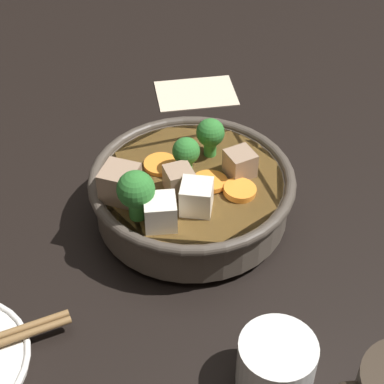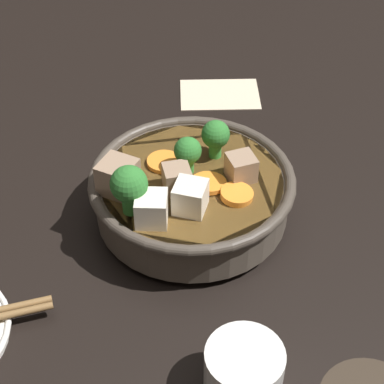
% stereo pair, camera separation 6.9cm
% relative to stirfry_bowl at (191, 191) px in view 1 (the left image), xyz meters
% --- Properties ---
extents(ground_plane, '(3.00, 3.00, 0.00)m').
position_rel_stirfry_bowl_xyz_m(ground_plane, '(-0.00, -0.00, -0.04)').
color(ground_plane, black).
extents(stirfry_bowl, '(0.22, 0.22, 0.11)m').
position_rel_stirfry_bowl_xyz_m(stirfry_bowl, '(0.00, 0.00, 0.00)').
color(stirfry_bowl, '#51473D').
rests_on(stirfry_bowl, ground_plane).
extents(tea_cup, '(0.07, 0.07, 0.05)m').
position_rel_stirfry_bowl_xyz_m(tea_cup, '(-0.09, 0.20, -0.02)').
color(tea_cup, white).
rests_on(tea_cup, ground_plane).
extents(napkin, '(0.13, 0.10, 0.00)m').
position_rel_stirfry_bowl_xyz_m(napkin, '(0.02, -0.25, -0.04)').
color(napkin, beige).
rests_on(napkin, ground_plane).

